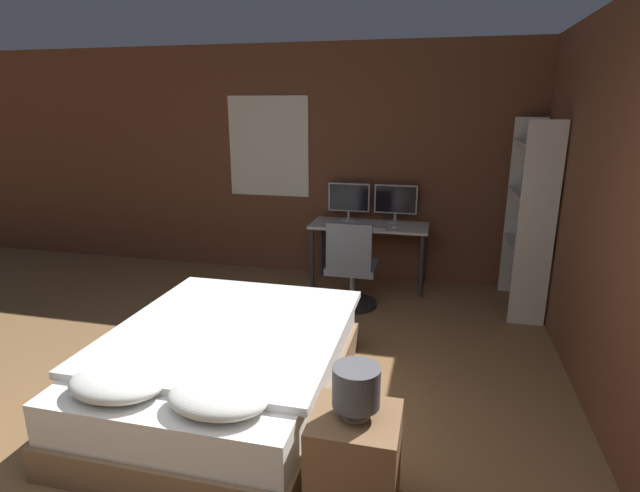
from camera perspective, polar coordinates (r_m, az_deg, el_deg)
wall_back at (r=5.91m, az=3.27°, el=9.32°), size 12.00×0.08×2.70m
wall_side_right at (r=3.39m, az=32.03°, el=1.96°), size 0.06×12.00×2.70m
bed at (r=3.62m, az=-10.68°, el=-13.45°), size 1.56×2.04×0.61m
nightstand at (r=2.74m, az=3.96°, el=-23.68°), size 0.44×0.41×0.56m
bedside_lamp at (r=2.48m, az=4.17°, el=-15.77°), size 0.23×0.23×0.26m
desk at (r=5.66m, az=5.63°, el=1.47°), size 1.31×0.55×0.73m
monitor_left at (r=5.80m, az=3.32°, el=5.39°), size 0.48×0.16×0.43m
monitor_right at (r=5.73m, az=8.65°, el=5.10°), size 0.48×0.16×0.43m
keyboard at (r=5.47m, az=5.40°, el=2.18°), size 0.41×0.13×0.02m
computer_mouse at (r=5.43m, az=8.49°, el=2.09°), size 0.07×0.05×0.04m
office_chair at (r=5.08m, az=3.61°, el=-3.05°), size 0.52×0.52×0.92m
bookshelf at (r=5.24m, az=23.00°, el=3.76°), size 0.33×0.91×1.90m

